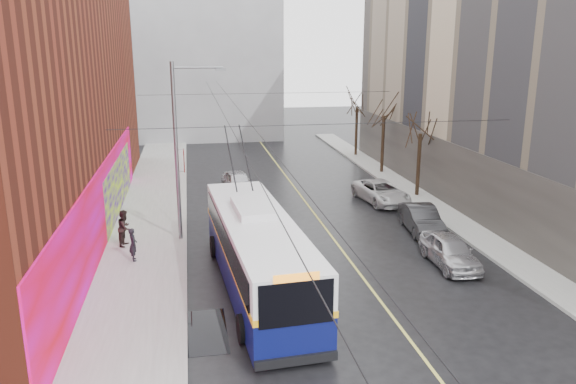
# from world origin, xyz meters

# --- Properties ---
(ground) EXTENTS (140.00, 140.00, 0.00)m
(ground) POSITION_xyz_m (0.00, 0.00, 0.00)
(ground) COLOR black
(ground) RESTS_ON ground
(sidewalk_left) EXTENTS (4.00, 60.00, 0.15)m
(sidewalk_left) POSITION_xyz_m (-8.00, 12.00, 0.07)
(sidewalk_left) COLOR gray
(sidewalk_left) RESTS_ON ground
(sidewalk_right) EXTENTS (2.00, 60.00, 0.15)m
(sidewalk_right) POSITION_xyz_m (9.00, 12.00, 0.07)
(sidewalk_right) COLOR gray
(sidewalk_right) RESTS_ON ground
(lane_line) EXTENTS (0.12, 50.00, 0.01)m
(lane_line) POSITION_xyz_m (1.50, 14.00, 0.00)
(lane_line) COLOR #BFB74C
(lane_line) RESTS_ON ground
(building_right) EXTENTS (14.06, 36.00, 16.00)m
(building_right) POSITION_xyz_m (16.99, 14.00, 7.99)
(building_right) COLOR tan
(building_right) RESTS_ON ground
(building_far) EXTENTS (20.50, 12.10, 18.00)m
(building_far) POSITION_xyz_m (-6.00, 44.99, 9.02)
(building_far) COLOR gray
(building_far) RESTS_ON ground
(streetlight_pole) EXTENTS (2.65, 0.60, 9.00)m
(streetlight_pole) POSITION_xyz_m (-6.14, 10.00, 4.85)
(streetlight_pole) COLOR slate
(streetlight_pole) RESTS_ON ground
(catenary_wires) EXTENTS (18.00, 60.00, 0.22)m
(catenary_wires) POSITION_xyz_m (-2.54, 14.77, 6.25)
(catenary_wires) COLOR black
(tree_near) EXTENTS (3.20, 3.20, 6.40)m
(tree_near) POSITION_xyz_m (9.00, 16.00, 4.98)
(tree_near) COLOR black
(tree_near) RESTS_ON ground
(tree_mid) EXTENTS (3.20, 3.20, 6.68)m
(tree_mid) POSITION_xyz_m (9.00, 23.00, 5.25)
(tree_mid) COLOR black
(tree_mid) RESTS_ON ground
(tree_far) EXTENTS (3.20, 3.20, 6.57)m
(tree_far) POSITION_xyz_m (9.00, 30.00, 5.14)
(tree_far) COLOR black
(tree_far) RESTS_ON ground
(puddle) EXTENTS (2.03, 3.30, 0.01)m
(puddle) POSITION_xyz_m (-5.65, 0.32, 0.00)
(puddle) COLOR black
(puddle) RESTS_ON ground
(pigeons_flying) EXTENTS (4.69, 3.48, 2.43)m
(pigeons_flying) POSITION_xyz_m (-2.69, 9.73, 7.79)
(pigeons_flying) COLOR slate
(trolleybus) EXTENTS (3.59, 12.68, 5.94)m
(trolleybus) POSITION_xyz_m (-3.11, 3.51, 1.65)
(trolleybus) COLOR #080D43
(trolleybus) RESTS_ON ground
(parked_car_a) EXTENTS (1.74, 4.16, 1.41)m
(parked_car_a) POSITION_xyz_m (5.80, 4.53, 0.70)
(parked_car_a) COLOR #B7B7BC
(parked_car_a) RESTS_ON ground
(parked_car_b) EXTENTS (1.93, 4.42, 1.41)m
(parked_car_b) POSITION_xyz_m (6.43, 9.24, 0.71)
(parked_car_b) COLOR #2B2B2D
(parked_car_b) RESTS_ON ground
(parked_car_c) EXTENTS (2.94, 5.17, 1.36)m
(parked_car_c) POSITION_xyz_m (6.23, 15.18, 0.68)
(parked_car_c) COLOR silver
(parked_car_c) RESTS_ON ground
(following_car) EXTENTS (2.24, 4.41, 1.44)m
(following_car) POSITION_xyz_m (-2.54, 19.20, 0.72)
(following_car) COLOR #B3B3B8
(following_car) RESTS_ON ground
(pedestrian_a) EXTENTS (0.50, 0.64, 1.55)m
(pedestrian_a) POSITION_xyz_m (-8.39, 7.28, 0.93)
(pedestrian_a) COLOR black
(pedestrian_a) RESTS_ON sidewalk_left
(pedestrian_b) EXTENTS (0.88, 1.02, 1.81)m
(pedestrian_b) POSITION_xyz_m (-8.96, 9.40, 1.05)
(pedestrian_b) COLOR black
(pedestrian_b) RESTS_ON sidewalk_left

